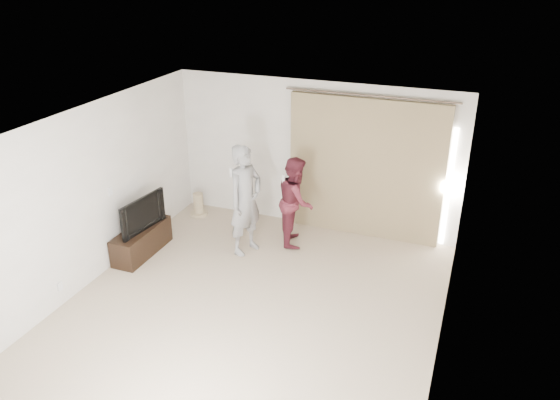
% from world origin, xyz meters
% --- Properties ---
extents(floor, '(5.50, 5.50, 0.00)m').
position_xyz_m(floor, '(0.00, 0.00, 0.00)').
color(floor, '#BFAA8F').
rests_on(floor, ground).
extents(wall_back, '(5.00, 0.04, 2.60)m').
position_xyz_m(wall_back, '(0.00, 2.75, 1.30)').
color(wall_back, silver).
rests_on(wall_back, ground).
extents(wall_left, '(0.04, 5.50, 2.60)m').
position_xyz_m(wall_left, '(-2.50, -0.00, 1.30)').
color(wall_left, silver).
rests_on(wall_left, ground).
extents(ceiling, '(5.00, 5.50, 0.01)m').
position_xyz_m(ceiling, '(0.00, 0.00, 2.60)').
color(ceiling, white).
rests_on(ceiling, wall_back).
extents(curtain, '(2.80, 0.11, 2.46)m').
position_xyz_m(curtain, '(0.91, 2.68, 1.20)').
color(curtain, '#9F8B61').
rests_on(curtain, ground).
extents(tv_console, '(0.41, 1.18, 0.45)m').
position_xyz_m(tv_console, '(-2.27, 0.73, 0.23)').
color(tv_console, black).
rests_on(tv_console, ground).
extents(tv, '(0.25, 0.98, 0.56)m').
position_xyz_m(tv, '(-2.27, 0.73, 0.73)').
color(tv, black).
rests_on(tv, tv_console).
extents(scratching_post, '(0.33, 0.33, 0.44)m').
position_xyz_m(scratching_post, '(-2.10, 2.32, 0.18)').
color(scratching_post, tan).
rests_on(scratching_post, ground).
extents(person_man, '(0.63, 0.77, 1.82)m').
position_xyz_m(person_man, '(-0.72, 1.42, 0.91)').
color(person_man, gray).
rests_on(person_man, ground).
extents(person_woman, '(0.77, 0.88, 1.51)m').
position_xyz_m(person_woman, '(-0.07, 2.00, 0.76)').
color(person_woman, '#591D29').
rests_on(person_woman, ground).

